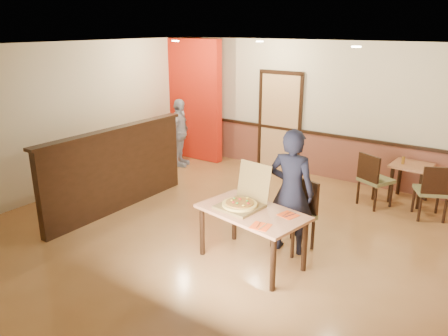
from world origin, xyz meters
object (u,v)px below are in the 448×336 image
(diner_chair, at_px, (297,212))
(diner, at_px, (291,192))
(main_table, at_px, (252,218))
(condiment, at_px, (403,160))
(side_chair_left, at_px, (373,178))
(side_table, at_px, (411,174))
(pizza_box, at_px, (242,202))
(passerby, at_px, (179,133))
(side_chair_right, at_px, (433,190))

(diner_chair, height_order, diner, diner)
(main_table, xyz_separation_m, condiment, (1.08, 3.44, 0.12))
(main_table, xyz_separation_m, side_chair_left, (0.74, 2.87, -0.12))
(side_chair_left, height_order, condiment, side_chair_left)
(side_table, bearing_deg, main_table, -109.38)
(diner, xyz_separation_m, pizza_box, (-0.44, -0.56, -0.06))
(diner, bearing_deg, passerby, -35.63)
(diner_chair, xyz_separation_m, condiment, (0.78, 2.68, 0.22))
(passerby, height_order, pizza_box, passerby)
(side_chair_left, relative_size, side_chair_right, 1.02)
(side_chair_left, bearing_deg, diner_chair, 103.86)
(diner_chair, relative_size, side_table, 1.42)
(main_table, bearing_deg, side_chair_right, 69.36)
(diner_chair, xyz_separation_m, side_table, (0.93, 2.73, -0.01))
(main_table, bearing_deg, side_chair_left, 85.55)
(side_chair_left, distance_m, side_chair_right, 0.96)
(diner_chair, distance_m, pizza_box, 0.90)
(main_table, bearing_deg, side_table, 80.71)
(condiment, bearing_deg, main_table, -107.45)
(side_chair_left, distance_m, pizza_box, 2.99)
(condiment, bearing_deg, passerby, -171.67)
(diner_chair, relative_size, diner, 0.56)
(main_table, relative_size, passerby, 1.00)
(main_table, relative_size, pizza_box, 2.29)
(passerby, distance_m, condiment, 4.71)
(diner, bearing_deg, diner_chair, -110.19)
(pizza_box, distance_m, condiment, 3.62)
(side_chair_left, distance_m, diner, 2.35)
(passerby, xyz_separation_m, pizza_box, (3.40, -2.71, 0.06))
(diner_chair, relative_size, side_chair_left, 1.03)
(pizza_box, xyz_separation_m, condiment, (1.26, 3.40, -0.06))
(side_table, relative_size, passerby, 0.46)
(side_table, bearing_deg, side_chair_right, -51.87)
(condiment, bearing_deg, diner, -106.15)
(passerby, bearing_deg, diner, -137.92)
(side_chair_right, bearing_deg, pizza_box, 29.96)
(side_table, bearing_deg, side_chair_left, -128.06)
(passerby, bearing_deg, side_chair_right, -107.40)
(passerby, bearing_deg, main_table, -146.23)
(pizza_box, bearing_deg, condiment, 75.94)
(side_chair_left, height_order, side_table, side_chair_left)
(main_table, height_order, passerby, passerby)
(side_table, bearing_deg, diner, -108.53)
(side_table, height_order, passerby, passerby)
(main_table, height_order, side_chair_left, side_chair_left)
(main_table, relative_size, side_chair_left, 1.58)
(pizza_box, bearing_deg, side_chair_left, 78.21)
(side_table, height_order, pizza_box, pizza_box)
(side_chair_right, relative_size, pizza_box, 1.42)
(main_table, height_order, side_table, main_table)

